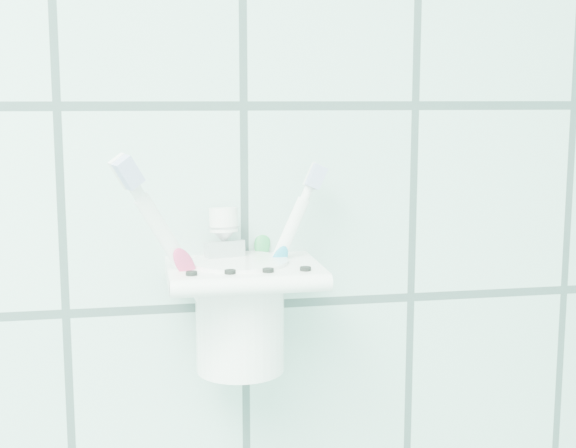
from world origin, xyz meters
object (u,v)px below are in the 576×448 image
(toothbrush_blue, at_px, (249,244))
(toothbrush_orange, at_px, (233,254))
(cup, at_px, (240,311))
(toothpaste_tube, at_px, (227,273))
(holder_bracket, at_px, (243,274))
(toothbrush_pink, at_px, (237,235))

(toothbrush_blue, relative_size, toothbrush_orange, 1.09)
(toothbrush_blue, bearing_deg, cup, -167.05)
(toothbrush_orange, height_order, toothpaste_tube, toothbrush_orange)
(holder_bracket, bearing_deg, toothbrush_blue, 44.98)
(toothbrush_pink, bearing_deg, toothpaste_tube, -178.83)
(holder_bracket, bearing_deg, toothbrush_orange, 128.75)
(cup, bearing_deg, holder_bracket, -55.75)
(toothbrush_pink, distance_m, toothpaste_tube, 0.03)
(toothbrush_pink, relative_size, toothbrush_orange, 1.13)
(toothbrush_pink, xyz_separation_m, toothbrush_blue, (0.01, -0.01, -0.01))
(holder_bracket, relative_size, toothbrush_pink, 0.63)
(toothbrush_orange, xyz_separation_m, toothpaste_tube, (-0.00, 0.00, -0.02))
(toothbrush_blue, height_order, toothbrush_orange, toothbrush_blue)
(cup, relative_size, toothbrush_orange, 0.54)
(toothbrush_pink, relative_size, toothbrush_blue, 1.04)
(toothbrush_blue, height_order, toothpaste_tube, toothbrush_blue)
(holder_bracket, height_order, cup, same)
(toothbrush_orange, bearing_deg, toothbrush_blue, -18.48)
(toothbrush_pink, bearing_deg, cup, -114.85)
(holder_bracket, distance_m, toothpaste_tube, 0.02)
(toothpaste_tube, bearing_deg, holder_bracket, -62.55)
(holder_bracket, relative_size, toothpaste_tube, 0.97)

